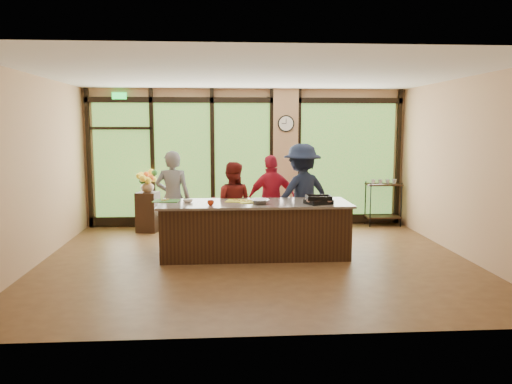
{
  "coord_description": "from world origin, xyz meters",
  "views": [
    {
      "loc": [
        -0.55,
        -7.98,
        2.19
      ],
      "look_at": [
        0.03,
        0.4,
        1.08
      ],
      "focal_mm": 35.0,
      "sensor_mm": 36.0,
      "label": 1
    }
  ],
  "objects": [
    {
      "name": "cook_right",
      "position": [
        0.93,
        1.11,
        0.94
      ],
      "size": [
        1.39,
        1.11,
        1.87
      ],
      "primitive_type": "imported",
      "rotation": [
        0.0,
        0.0,
        3.54
      ],
      "color": "#161D31",
      "rests_on": "floor"
    },
    {
      "name": "cook_midleft",
      "position": [
        -0.37,
        1.0,
        0.78
      ],
      "size": [
        0.86,
        0.74,
        1.56
      ],
      "primitive_type": "imported",
      "rotation": [
        0.0,
        0.0,
        2.93
      ],
      "color": "maroon",
      "rests_on": "floor"
    },
    {
      "name": "island_base",
      "position": [
        0.0,
        0.3,
        0.44
      ],
      "size": [
        3.1,
        1.0,
        0.88
      ],
      "primitive_type": "cube",
      "color": "black",
      "rests_on": "floor"
    },
    {
      "name": "right_wall",
      "position": [
        3.5,
        0.0,
        1.5
      ],
      "size": [
        0.0,
        6.0,
        6.0
      ],
      "primitive_type": "plane",
      "rotation": [
        1.57,
        0.0,
        -1.57
      ],
      "color": "tan",
      "rests_on": "floor"
    },
    {
      "name": "wall_clock",
      "position": [
        0.85,
        2.87,
        2.25
      ],
      "size": [
        0.36,
        0.04,
        0.36
      ],
      "color": "black",
      "rests_on": "window_wall"
    },
    {
      "name": "window_wall",
      "position": [
        0.16,
        2.95,
        1.39
      ],
      "size": [
        6.9,
        0.12,
        3.0
      ],
      "color": "tan",
      "rests_on": "floor"
    },
    {
      "name": "back_wall",
      "position": [
        0.0,
        3.0,
        1.5
      ],
      "size": [
        7.0,
        0.0,
        7.0
      ],
      "primitive_type": "plane",
      "rotation": [
        1.57,
        0.0,
        0.0
      ],
      "color": "tan",
      "rests_on": "floor"
    },
    {
      "name": "red_ramekin",
      "position": [
        -0.73,
        0.02,
        0.96
      ],
      "size": [
        0.11,
        0.11,
        0.08
      ],
      "primitive_type": "imported",
      "rotation": [
        0.0,
        0.0,
        0.03
      ],
      "color": "#AD2C11",
      "rests_on": "countertop"
    },
    {
      "name": "cutting_board_center",
      "position": [
        -0.25,
        0.45,
        0.93
      ],
      "size": [
        0.5,
        0.42,
        0.01
      ],
      "primitive_type": "cube",
      "rotation": [
        0.0,
        0.0,
        -0.23
      ],
      "color": "yellow",
      "rests_on": "countertop"
    },
    {
      "name": "prep_bowl_mid",
      "position": [
        0.14,
        0.4,
        0.94
      ],
      "size": [
        0.18,
        0.18,
        0.04
      ],
      "primitive_type": "imported",
      "rotation": [
        0.0,
        0.0,
        0.34
      ],
      "color": "white",
      "rests_on": "countertop"
    },
    {
      "name": "cutting_board_left",
      "position": [
        -1.5,
        0.53,
        0.93
      ],
      "size": [
        0.47,
        0.37,
        0.01
      ],
      "primitive_type": "cube",
      "rotation": [
        0.0,
        0.0,
        -0.11
      ],
      "color": "#387C2D",
      "rests_on": "countertop"
    },
    {
      "name": "flower_vase",
      "position": [
        -2.1,
        2.41,
        0.98
      ],
      "size": [
        0.31,
        0.31,
        0.28
      ],
      "primitive_type": "imported",
      "rotation": [
        0.0,
        0.0,
        0.17
      ],
      "color": "#8D6E4D",
      "rests_on": "flower_stand"
    },
    {
      "name": "cook_left",
      "position": [
        -1.45,
        1.15,
        0.88
      ],
      "size": [
        0.67,
        0.47,
        1.76
      ],
      "primitive_type": "imported",
      "rotation": [
        0.0,
        0.0,
        3.06
      ],
      "color": "gray",
      "rests_on": "floor"
    },
    {
      "name": "countertop",
      "position": [
        0.0,
        0.3,
        0.9
      ],
      "size": [
        3.2,
        1.1,
        0.04
      ],
      "primitive_type": "cube",
      "color": "slate",
      "rests_on": "island_base"
    },
    {
      "name": "flower_stand",
      "position": [
        -2.1,
        2.41,
        0.42
      ],
      "size": [
        0.49,
        0.49,
        0.83
      ],
      "primitive_type": "cube",
      "rotation": [
        0.0,
        0.0,
        -0.2
      ],
      "color": "black",
      "rests_on": "floor"
    },
    {
      "name": "cutting_board_right",
      "position": [
        -0.08,
        0.33,
        0.93
      ],
      "size": [
        0.45,
        0.38,
        0.01
      ],
      "primitive_type": "cube",
      "rotation": [
        0.0,
        0.0,
        0.26
      ],
      "color": "yellow",
      "rests_on": "countertop"
    },
    {
      "name": "bar_cart",
      "position": [
        3.02,
        2.75,
        0.62
      ],
      "size": [
        0.77,
        0.46,
        1.03
      ],
      "rotation": [
        0.0,
        0.0,
        -0.03
      ],
      "color": "black",
      "rests_on": "floor"
    },
    {
      "name": "mixing_bowl",
      "position": [
        0.08,
        0.14,
        0.96
      ],
      "size": [
        0.35,
        0.35,
        0.08
      ],
      "primitive_type": "imported",
      "rotation": [
        0.0,
        0.0,
        0.15
      ],
      "color": "silver",
      "rests_on": "countertop"
    },
    {
      "name": "prep_bowl_near",
      "position": [
        -1.12,
        0.36,
        0.95
      ],
      "size": [
        0.2,
        0.2,
        0.05
      ],
      "primitive_type": "imported",
      "rotation": [
        0.0,
        0.0,
        -0.23
      ],
      "color": "white",
      "rests_on": "countertop"
    },
    {
      "name": "prep_bowl_far",
      "position": [
        0.04,
        0.43,
        0.94
      ],
      "size": [
        0.17,
        0.17,
        0.03
      ],
      "primitive_type": "imported",
      "rotation": [
        0.0,
        0.0,
        0.24
      ],
      "color": "white",
      "rests_on": "countertop"
    },
    {
      "name": "left_wall",
      "position": [
        -3.5,
        0.0,
        1.5
      ],
      "size": [
        0.0,
        6.0,
        6.0
      ],
      "primitive_type": "plane",
      "rotation": [
        1.57,
        0.0,
        1.57
      ],
      "color": "tan",
      "rests_on": "floor"
    },
    {
      "name": "roasting_pan",
      "position": [
        1.04,
        0.06,
        0.96
      ],
      "size": [
        0.49,
        0.44,
        0.07
      ],
      "primitive_type": "cube",
      "rotation": [
        0.0,
        0.0,
        0.41
      ],
      "color": "black",
      "rests_on": "countertop"
    },
    {
      "name": "floor",
      "position": [
        0.0,
        0.0,
        0.0
      ],
      "size": [
        7.0,
        7.0,
        0.0
      ],
      "primitive_type": "plane",
      "color": "#4F321C",
      "rests_on": "ground"
    },
    {
      "name": "ceiling",
      "position": [
        0.0,
        0.0,
        3.0
      ],
      "size": [
        7.0,
        7.0,
        0.0
      ],
      "primitive_type": "plane",
      "rotation": [
        3.14,
        0.0,
        0.0
      ],
      "color": "silver",
      "rests_on": "back_wall"
    },
    {
      "name": "cook_midright",
      "position": [
        0.37,
        1.15,
        0.83
      ],
      "size": [
        1.05,
        0.63,
        1.67
      ],
      "primitive_type": "imported",
      "rotation": [
        0.0,
        0.0,
        3.39
      ],
      "color": "#B71C33",
      "rests_on": "floor"
    }
  ]
}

